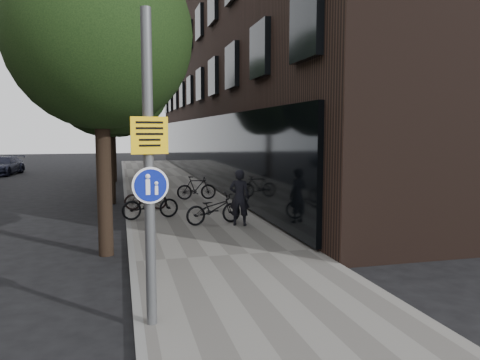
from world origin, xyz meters
name	(u,v)px	position (x,y,z in m)	size (l,w,h in m)	color
ground	(259,313)	(0.00, 0.00, 0.00)	(120.00, 120.00, 0.00)	black
sidewalk	(189,211)	(0.25, 10.00, 0.06)	(4.50, 60.00, 0.12)	slate
curb_edge	(127,214)	(-2.00, 10.00, 0.07)	(0.15, 60.00, 0.13)	slate
building_right_dark_brick	(287,39)	(8.50, 22.00, 9.00)	(12.00, 40.00, 18.00)	black
street_tree_near	(103,45)	(-2.53, 4.64, 5.11)	(4.40, 4.40, 7.50)	black
street_tree_mid	(110,81)	(-2.53, 13.14, 5.11)	(5.00, 5.00, 7.80)	black
street_tree_far	(113,97)	(-2.53, 22.14, 5.11)	(5.00, 5.00, 7.80)	black
signpost	(149,169)	(-1.80, -0.26, 2.50)	(0.54, 0.16, 4.72)	#595B5E
pedestrian	(239,197)	(1.37, 6.69, 1.01)	(0.65, 0.42, 1.77)	black
parked_bike_facade_near	(214,209)	(0.63, 7.12, 0.61)	(0.65, 1.87, 0.98)	black
parked_bike_facade_far	(196,188)	(0.95, 12.53, 0.63)	(0.47, 1.68, 1.01)	black
parked_bike_curb_near	(150,204)	(-1.26, 8.52, 0.62)	(0.67, 1.92, 1.01)	black
parked_bike_curb_far	(146,197)	(-1.32, 10.35, 0.59)	(0.45, 1.58, 0.95)	black
parked_car_far	(3,166)	(-10.15, 28.52, 0.65)	(1.82, 4.47, 1.30)	#1A1D30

